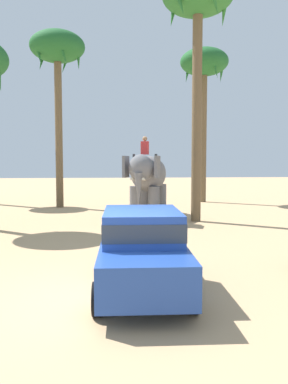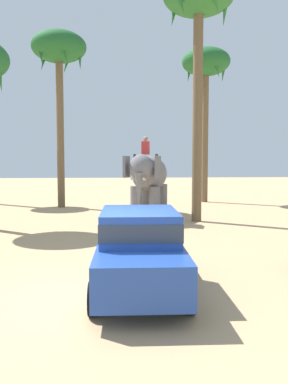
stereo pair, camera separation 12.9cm
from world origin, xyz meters
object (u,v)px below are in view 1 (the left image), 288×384
object	(u,v)px
car_sedan_foreground	(142,247)
palm_tree_far_back	(58,54)
palm_tree_leaning_seaward	(198,6)
palm_tree_left_of_road	(204,68)
elephant_with_mahout	(148,177)

from	to	relation	value
car_sedan_foreground	palm_tree_far_back	size ratio (longest dim) A/B	0.40
palm_tree_leaning_seaward	car_sedan_foreground	bearing A→B (deg)	-109.45
palm_tree_left_of_road	palm_tree_leaning_seaward	xyz separation A→B (m)	(-2.45, -8.55, 0.64)
palm_tree_far_back	palm_tree_leaning_seaward	world-z (taller)	palm_tree_leaning_seaward
car_sedan_foreground	palm_tree_leaning_seaward	xyz separation A→B (m)	(3.32, 9.41, 8.66)
car_sedan_foreground	palm_tree_left_of_road	xyz separation A→B (m)	(5.78, 17.96, 8.02)
car_sedan_foreground	palm_tree_far_back	distance (m)	17.95
palm_tree_far_back	car_sedan_foreground	bearing A→B (deg)	-77.23
palm_tree_left_of_road	palm_tree_far_back	world-z (taller)	palm_tree_far_back
palm_tree_left_of_road	palm_tree_far_back	bearing A→B (deg)	-165.97
palm_tree_far_back	palm_tree_leaning_seaward	size ratio (longest dim) A/B	0.94
car_sedan_foreground	palm_tree_leaning_seaward	bearing A→B (deg)	70.55
elephant_with_mahout	palm_tree_left_of_road	bearing A→B (deg)	58.85
elephant_with_mahout	palm_tree_far_back	world-z (taller)	palm_tree_far_back
car_sedan_foreground	elephant_with_mahout	distance (m)	10.52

